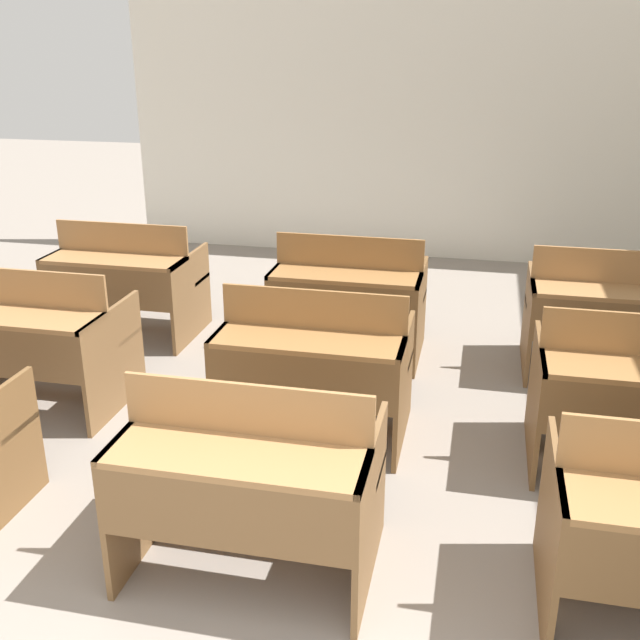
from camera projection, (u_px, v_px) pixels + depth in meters
name	position (u px, v px, depth m)	size (l,w,h in m)	color
wall_back	(420.00, 108.00, 7.77)	(6.34, 0.06, 3.17)	white
bench_front_center	(250.00, 479.00, 3.28)	(1.09, 0.78, 0.93)	brown
bench_second_left	(33.00, 338.00, 4.80)	(1.09, 0.78, 0.93)	brown
bench_second_center	(314.00, 363.00, 4.44)	(1.09, 0.78, 0.93)	brown
bench_second_right	(639.00, 394.00, 4.06)	(1.09, 0.78, 0.93)	brown
bench_third_left	(126.00, 279.00, 5.97)	(1.09, 0.78, 0.93)	brown
bench_third_center	(349.00, 296.00, 5.59)	(1.09, 0.78, 0.93)	brown
bench_third_right	(608.00, 313.00, 5.24)	(1.09, 0.78, 0.93)	brown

